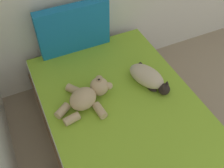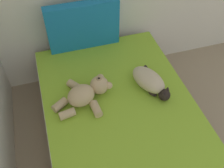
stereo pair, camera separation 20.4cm
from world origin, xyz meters
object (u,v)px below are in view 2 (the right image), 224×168
object	(u,v)px
patterned_cushion	(83,26)
cell_phone	(151,78)
cat	(150,81)
teddy_bear	(87,93)
bed	(125,136)

from	to	relation	value
patterned_cushion	cell_phone	world-z (taller)	patterned_cushion
cat	cell_phone	distance (m)	0.13
cat	teddy_bear	bearing A→B (deg)	177.21
patterned_cushion	teddy_bear	world-z (taller)	patterned_cushion
cat	cell_phone	xyz separation A→B (m)	(0.06, 0.09, -0.07)
bed	teddy_bear	bearing A→B (deg)	129.96
patterned_cushion	bed	bearing A→B (deg)	-83.75
bed	cat	bearing A→B (deg)	41.40
patterned_cushion	teddy_bear	distance (m)	0.72
teddy_bear	cat	bearing A→B (deg)	-2.79
cat	cell_phone	size ratio (longest dim) A/B	2.69
bed	patterned_cushion	size ratio (longest dim) A/B	3.04
cat	teddy_bear	world-z (taller)	teddy_bear
cell_phone	cat	bearing A→B (deg)	-121.00
patterned_cushion	cat	distance (m)	0.84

